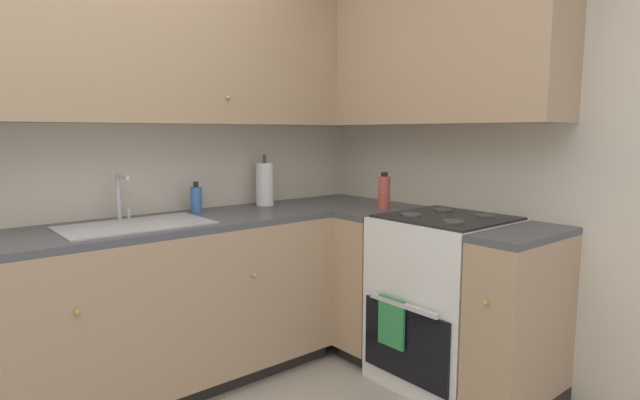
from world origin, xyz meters
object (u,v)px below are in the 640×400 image
at_px(oven_range, 445,298).
at_px(paper_towel_roll, 265,184).
at_px(soap_bottle, 196,199).
at_px(oil_bottle, 384,192).

relative_size(oven_range, paper_towel_roll, 3.23).
height_order(oven_range, soap_bottle, soap_bottle).
relative_size(soap_bottle, oil_bottle, 0.79).
bearing_deg(soap_bottle, oil_bottle, -33.55).
bearing_deg(soap_bottle, oven_range, -48.45).
relative_size(oven_range, oil_bottle, 4.79).
xyz_separation_m(paper_towel_roll, oil_bottle, (0.46, -0.59, -0.03)).
bearing_deg(oven_range, paper_towel_roll, 114.74).
distance_m(oven_range, paper_towel_roll, 1.27).
bearing_deg(oven_range, soap_bottle, 131.55).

